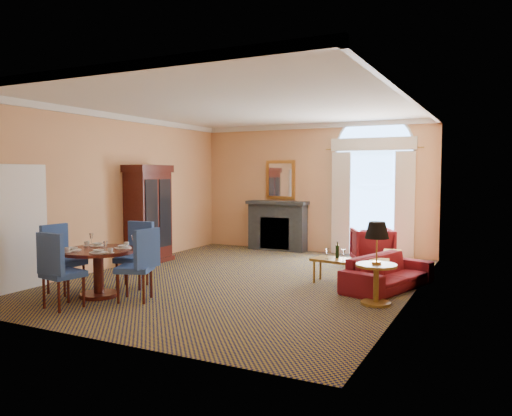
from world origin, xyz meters
The scene contains 12 objects.
ground centered at (0.00, 0.00, 0.00)m, with size 7.50×7.50×0.00m, color #13143D.
room_envelope centered at (-0.03, 0.67, 2.51)m, with size 6.04×7.52×3.45m.
armoire centered at (-2.72, 0.63, 1.04)m, with size 0.62×1.09×2.15m.
dining_table centered at (-1.48, -2.17, 0.57)m, with size 1.21×1.21×0.96m.
dining_chair_north centered at (-1.42, -1.32, 0.64)m, with size 0.64×0.64×1.13m.
dining_chair_south centered at (-1.44, -3.02, 0.64)m, with size 0.59×0.59×1.13m.
dining_chair_east centered at (-0.68, -2.10, 0.64)m, with size 0.65×0.65×1.13m.
dining_chair_west centered at (-2.25, -2.23, 0.64)m, with size 0.55×0.53×1.13m.
sofa centered at (2.55, 0.45, 0.28)m, with size 1.93×0.76×0.56m, color maroon.
armchair centered at (1.75, 2.65, 0.39)m, with size 0.84×0.86×0.79m, color maroon.
coffee_table centered at (1.63, 0.48, 0.41)m, with size 0.92×0.60×0.75m.
side_table centered at (2.60, -0.67, 0.78)m, with size 0.61×0.61×1.22m.
Camera 1 is at (4.28, -8.08, 1.97)m, focal length 35.00 mm.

